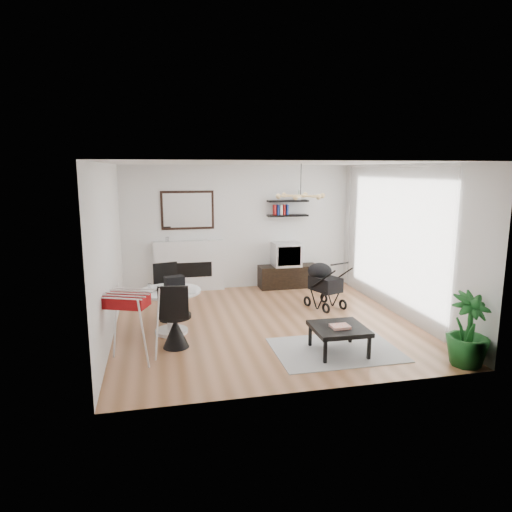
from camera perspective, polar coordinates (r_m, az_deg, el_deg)
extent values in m
plane|color=#925E38|center=(7.94, 1.13, -8.36)|extent=(5.00, 5.00, 0.00)
plane|color=white|center=(7.50, 1.20, 11.52)|extent=(5.00, 5.00, 0.00)
plane|color=white|center=(10.02, -2.20, 3.60)|extent=(5.00, 0.00, 5.00)
plane|color=white|center=(7.43, -17.92, 0.54)|extent=(0.00, 5.00, 5.00)
plane|color=white|center=(8.54, 17.71, 1.83)|extent=(0.00, 5.00, 5.00)
cube|color=white|center=(8.66, 16.48, 2.02)|extent=(0.04, 3.60, 2.60)
cube|color=white|center=(9.95, -8.34, -1.24)|extent=(1.50, 0.15, 1.10)
cube|color=black|center=(9.90, -8.30, -1.71)|extent=(0.95, 0.06, 0.32)
cube|color=black|center=(9.83, -8.55, 5.69)|extent=(1.12, 0.03, 0.82)
cube|color=white|center=(9.81, -8.55, 5.68)|extent=(1.02, 0.01, 0.72)
cube|color=black|center=(10.12, 3.98, 5.07)|extent=(0.90, 0.25, 0.04)
cube|color=black|center=(10.09, 4.00, 6.88)|extent=(0.90, 0.25, 0.04)
cube|color=black|center=(10.24, 4.05, -2.55)|extent=(1.31, 0.46, 0.49)
cube|color=silver|center=(10.12, 3.79, 0.23)|extent=(0.60, 0.52, 0.52)
cube|color=black|center=(9.88, 4.20, -0.03)|extent=(0.51, 0.01, 0.42)
cylinder|color=white|center=(7.60, -10.51, -9.20)|extent=(0.52, 0.52, 0.06)
cylinder|color=white|center=(7.50, -10.60, -6.78)|extent=(0.13, 0.13, 0.62)
cylinder|color=white|center=(7.40, -10.69, -4.36)|extent=(0.97, 0.97, 0.04)
imported|color=black|center=(7.36, -11.25, -4.22)|extent=(0.36, 0.27, 0.03)
cube|color=black|center=(7.55, -10.17, -3.18)|extent=(0.35, 0.26, 0.18)
cube|color=white|center=(7.27, -9.03, -4.39)|extent=(0.41, 0.35, 0.01)
cylinder|color=white|center=(7.50, -13.18, -3.75)|extent=(0.06, 0.06, 0.10)
cylinder|color=black|center=(8.08, -10.73, -4.63)|extent=(0.47, 0.47, 0.05)
cone|color=black|center=(8.15, -10.67, -6.37)|extent=(0.39, 0.39, 0.45)
cube|color=black|center=(8.22, -11.25, -2.47)|extent=(0.42, 0.16, 0.48)
cylinder|color=black|center=(6.86, -10.07, -7.39)|extent=(0.47, 0.47, 0.05)
cone|color=black|center=(6.95, -10.00, -9.41)|extent=(0.39, 0.39, 0.45)
cube|color=black|center=(6.58, -10.31, -5.75)|extent=(0.43, 0.10, 0.48)
cube|color=maroon|center=(6.35, -15.77, -5.30)|extent=(0.66, 0.52, 0.16)
cube|color=black|center=(8.77, 8.68, -3.46)|extent=(0.57, 0.68, 0.27)
ellipsoid|color=black|center=(8.85, 7.97, -1.90)|extent=(0.46, 0.46, 0.33)
cylinder|color=black|center=(8.41, 10.42, -0.96)|extent=(0.41, 0.18, 0.03)
torus|color=black|center=(8.93, 6.43, -5.64)|extent=(0.12, 0.21, 0.20)
torus|color=black|center=(9.20, 8.48, -5.21)|extent=(0.12, 0.21, 0.20)
torus|color=black|center=(8.54, 8.74, -6.48)|extent=(0.12, 0.21, 0.20)
torus|color=black|center=(8.82, 10.82, -5.99)|extent=(0.12, 0.21, 0.20)
cube|color=#ABABAB|center=(6.91, 9.91, -11.47)|extent=(1.80, 1.30, 0.01)
cube|color=black|center=(6.70, 10.33, -8.92)|extent=(0.75, 0.75, 0.06)
cube|color=black|center=(6.38, 8.64, -11.75)|extent=(0.04, 0.04, 0.32)
cube|color=black|center=(6.62, 13.94, -11.10)|extent=(0.04, 0.04, 0.32)
cube|color=black|center=(6.94, 6.78, -9.80)|extent=(0.04, 0.04, 0.32)
cube|color=black|center=(7.16, 11.71, -9.30)|extent=(0.04, 0.04, 0.32)
cube|color=#E35638|center=(6.64, 10.47, -8.66)|extent=(0.27, 0.21, 0.04)
imported|color=#18561E|center=(6.78, 25.00, -8.35)|extent=(0.62, 0.62, 1.00)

